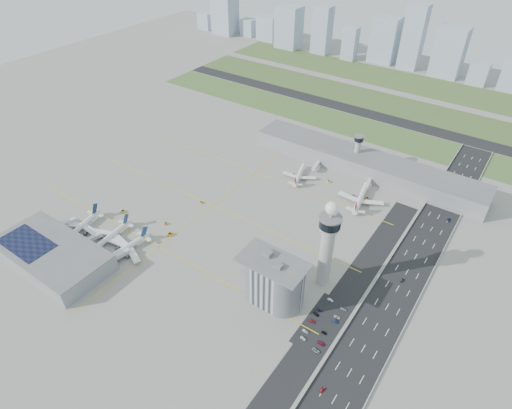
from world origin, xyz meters
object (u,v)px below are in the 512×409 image
Objects in this scene: tug_1 at (166,223)px; car_lot_3 at (316,314)px; jet_bridge_far_0 at (318,163)px; car_lot_2 at (312,321)px; car_hw_1 at (402,280)px; car_lot_11 at (344,309)px; car_lot_7 at (321,343)px; tug_4 at (328,181)px; airplane_far_a at (299,173)px; car_lot_1 at (305,331)px; airplane_far_b at (361,195)px; car_lot_8 at (324,333)px; tug_5 at (367,198)px; car_hw_4 at (451,179)px; car_lot_5 at (330,300)px; airplane_near_b at (109,234)px; secondary_tower at (357,149)px; jet_bridge_far_1 at (370,181)px; car_lot_6 at (316,351)px; control_tower at (328,241)px; jet_bridge_near_1 at (84,244)px; airplane_near_a at (78,225)px; tug_0 at (123,211)px; jet_bridge_near_0 at (58,229)px; car_lot_10 at (337,317)px; airplane_near_c at (123,247)px; admin_building at (272,280)px; jet_bridge_near_2 at (112,262)px; car_hw_0 at (322,390)px; car_lot_9 at (335,321)px; tug_2 at (170,234)px; car_lot_0 at (303,338)px; car_lot_4 at (320,310)px; car_hw_2 at (449,220)px.

car_lot_3 is at bearing 31.87° from tug_1.
jet_bridge_far_0 reaches higher than car_lot_2.
car_lot_11 is at bearing -115.09° from car_hw_1.
tug_4 is at bearing 26.29° from car_lot_7.
airplane_far_a is 9.56× the size of car_lot_1.
airplane_far_b is 136.72m from car_lot_8.
car_hw_4 is (48.48, 70.27, -0.43)m from tug_5.
airplane_near_b is at bearing 104.64° from car_lot_5.
secondary_tower is 9.49× the size of car_lot_8.
jet_bridge_far_1 reaches higher than car_lot_6.
control_tower is 48.48m from car_lot_2.
airplane_near_a is at bearing 71.92° from jet_bridge_near_1.
secondary_tower is 207.88m from tug_0.
jet_bridge_near_0 reaches higher than car_lot_2.
car_lot_6 reaches higher than car_lot_10.
car_hw_1 is (170.26, 86.61, -5.35)m from airplane_near_c.
admin_building reaches higher than airplane_near_a.
jet_bridge_near_2 is at bearing 112.64° from car_lot_5.
secondary_tower is 36.91m from jet_bridge_far_0.
car_hw_0 is (25.23, -34.94, 0.07)m from car_lot_2.
car_lot_2 is at bearing 128.25° from car_lot_9.
car_lot_10 is (41.34, 8.81, -14.74)m from admin_building.
airplane_near_b is at bearing -83.67° from tug_1.
car_lot_11 is at bearing -67.68° from secondary_tower.
jet_bridge_near_1 is at bearing 99.97° from car_lot_10.
airplane_near_a is at bearing 95.38° from car_lot_7.
car_hw_4 is (110.76, 74.44, -4.42)m from airplane_far_a.
airplane_far_b is (130.10, 149.38, 0.59)m from airplane_near_b.
tug_2 is at bearing 95.70° from car_lot_11.
car_lot_5 is at bearing 1.13° from car_lot_3.
jet_bridge_far_0 is 116.42m from car_hw_4.
airplane_near_c reaches higher than car_lot_5.
airplane_far_b is 11.87× the size of car_lot_0.
car_lot_7 is 7.69m from car_lot_8.
car_lot_10 is 1.20× the size of car_hw_4.
tug_2 is 1.00× the size of car_lot_4.
car_lot_6 is (176.97, 20.13, -2.20)m from jet_bridge_near_1.
tug_2 is 144.93m from tug_4.
control_tower is 47.48m from car_lot_9.
jet_bridge_near_1 is 44.50m from tug_0.
tug_5 reaches higher than tug_0.
airplane_near_c is 3.02× the size of jet_bridge_near_2.
car_lot_1 is at bearing -70.40° from jet_bridge_near_1.
car_lot_0 is 0.96× the size of car_lot_9.
control_tower is at bearing -144.29° from car_hw_1.
car_lot_1 is at bearing 62.59° from car_lot_6.
control_tower is 4.61× the size of jet_bridge_near_2.
car_lot_1 is 0.86× the size of car_hw_2.
jet_bridge_near_0 reaches higher than car_lot_3.
car_lot_9 is (148.91, 31.99, -5.27)m from airplane_near_c.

